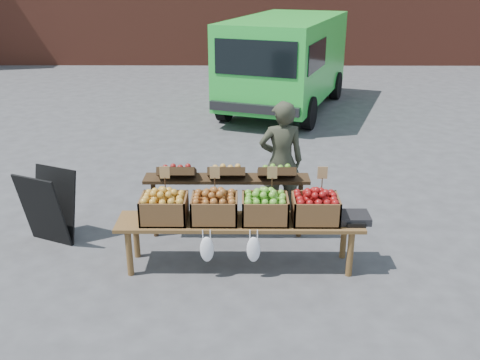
# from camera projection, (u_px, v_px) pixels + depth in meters

# --- Properties ---
(ground) EXTENTS (80.00, 80.00, 0.00)m
(ground) POSITION_uv_depth(u_px,v_px,m) (222.00, 249.00, 6.43)
(ground) COLOR #474749
(delivery_van) EXTENTS (3.65, 5.19, 2.12)m
(delivery_van) POSITION_uv_depth(u_px,v_px,m) (285.00, 64.00, 12.43)
(delivery_van) COLOR green
(delivery_van) RESTS_ON ground
(vendor) EXTENTS (0.63, 0.45, 1.61)m
(vendor) POSITION_uv_depth(u_px,v_px,m) (281.00, 162.00, 6.96)
(vendor) COLOR #323426
(vendor) RESTS_ON ground
(chalkboard_sign) EXTENTS (0.69, 0.55, 0.92)m
(chalkboard_sign) POSITION_uv_depth(u_px,v_px,m) (49.00, 207.00, 6.46)
(chalkboard_sign) COLOR black
(chalkboard_sign) RESTS_ON ground
(back_table) EXTENTS (2.10, 0.44, 1.04)m
(back_table) POSITION_uv_depth(u_px,v_px,m) (227.00, 198.00, 6.56)
(back_table) COLOR #302011
(back_table) RESTS_ON ground
(display_bench) EXTENTS (2.70, 0.56, 0.57)m
(display_bench) POSITION_uv_depth(u_px,v_px,m) (240.00, 243.00, 5.98)
(display_bench) COLOR brown
(display_bench) RESTS_ON ground
(crate_golden_apples) EXTENTS (0.50, 0.40, 0.28)m
(crate_golden_apples) POSITION_uv_depth(u_px,v_px,m) (164.00, 209.00, 5.82)
(crate_golden_apples) COLOR gold
(crate_golden_apples) RESTS_ON display_bench
(crate_russet_pears) EXTENTS (0.50, 0.40, 0.28)m
(crate_russet_pears) POSITION_uv_depth(u_px,v_px,m) (215.00, 209.00, 5.82)
(crate_russet_pears) COLOR #A56231
(crate_russet_pears) RESTS_ON display_bench
(crate_red_apples) EXTENTS (0.50, 0.40, 0.28)m
(crate_red_apples) POSITION_uv_depth(u_px,v_px,m) (265.00, 209.00, 5.82)
(crate_red_apples) COLOR #41781B
(crate_red_apples) RESTS_ON display_bench
(crate_green_apples) EXTENTS (0.50, 0.40, 0.28)m
(crate_green_apples) POSITION_uv_depth(u_px,v_px,m) (315.00, 209.00, 5.81)
(crate_green_apples) COLOR maroon
(crate_green_apples) RESTS_ON display_bench
(weighing_scale) EXTENTS (0.34, 0.30, 0.08)m
(weighing_scale) POSITION_uv_depth(u_px,v_px,m) (354.00, 217.00, 5.85)
(weighing_scale) COLOR black
(weighing_scale) RESTS_ON display_bench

